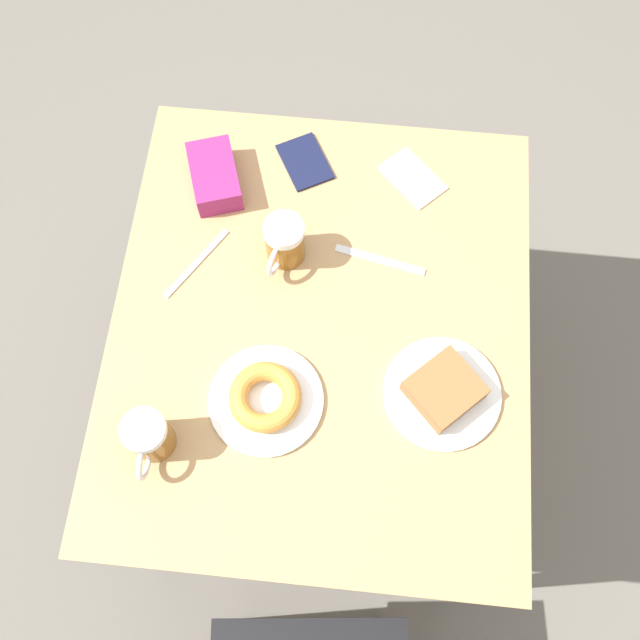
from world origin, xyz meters
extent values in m
plane|color=#666059|center=(0.00, 0.00, 0.00)|extent=(8.00, 8.00, 0.00)
cube|color=tan|center=(0.00, 0.00, 0.71)|extent=(0.83, 0.98, 0.03)
cylinder|color=black|center=(-0.38, -0.45, 0.35)|extent=(0.04, 0.04, 0.69)
cylinder|color=black|center=(0.38, -0.45, 0.35)|extent=(0.04, 0.04, 0.69)
cylinder|color=black|center=(-0.38, 0.45, 0.35)|extent=(0.04, 0.04, 0.69)
cylinder|color=black|center=(0.38, 0.45, 0.35)|extent=(0.04, 0.04, 0.69)
cylinder|color=black|center=(-0.21, 0.55, 0.23)|extent=(0.03, 0.03, 0.45)
cylinder|color=black|center=(0.14, 0.59, 0.23)|extent=(0.03, 0.03, 0.45)
cylinder|color=white|center=(-0.25, 0.12, 0.73)|extent=(0.23, 0.23, 0.01)
cube|color=brown|center=(-0.25, 0.12, 0.75)|extent=(0.17, 0.17, 0.04)
cylinder|color=white|center=(0.09, 0.17, 0.73)|extent=(0.22, 0.22, 0.01)
torus|color=#D18938|center=(0.09, 0.17, 0.75)|extent=(0.14, 0.14, 0.04)
cylinder|color=#8C5619|center=(0.09, -0.15, 0.77)|extent=(0.08, 0.08, 0.09)
cylinder|color=white|center=(0.09, -0.15, 0.82)|extent=(0.08, 0.08, 0.02)
torus|color=silver|center=(0.10, -0.11, 0.78)|extent=(0.03, 0.07, 0.07)
cylinder|color=#8C5619|center=(0.28, 0.27, 0.77)|extent=(0.08, 0.08, 0.09)
cylinder|color=white|center=(0.28, 0.27, 0.82)|extent=(0.08, 0.08, 0.02)
torus|color=silver|center=(0.28, 0.31, 0.78)|extent=(0.01, 0.07, 0.07)
cube|color=white|center=(-0.17, -0.35, 0.72)|extent=(0.16, 0.16, 0.00)
cube|color=silver|center=(0.27, -0.11, 0.72)|extent=(0.11, 0.17, 0.00)
cube|color=silver|center=(-0.11, -0.15, 0.72)|extent=(0.19, 0.05, 0.00)
cube|color=#141938|center=(0.07, -0.37, 0.72)|extent=(0.14, 0.15, 0.01)
cube|color=#8C2366|center=(0.25, -0.30, 0.75)|extent=(0.14, 0.18, 0.06)
camera|label=1|loc=(-0.05, 0.51, 2.04)|focal=40.00mm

